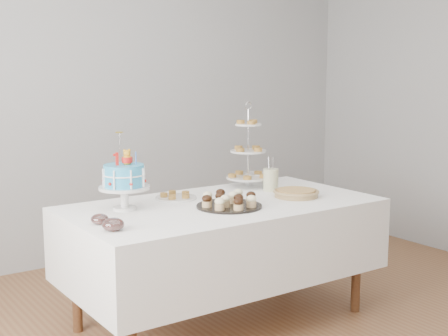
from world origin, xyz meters
TOP-DOWN VIEW (x-y plane):
  - walls at (0.00, 0.00)m, footprint 5.04×4.04m
  - table at (0.00, 0.30)m, footprint 1.92×1.02m
  - birthday_cake at (-0.58, 0.47)m, footprint 0.30×0.30m
  - cupcake_tray at (-0.03, 0.18)m, footprint 0.40×0.40m
  - pie at (0.50, 0.18)m, footprint 0.30×0.30m
  - tiered_stand at (0.46, 0.64)m, footprint 0.31×0.31m
  - plate_stack at (0.59, 0.70)m, footprint 0.20×0.20m
  - pastry_plate at (-0.17, 0.57)m, footprint 0.26×0.26m
  - jam_bowl_a at (-0.84, 0.07)m, footprint 0.12×0.12m
  - jam_bowl_b at (-0.84, 0.24)m, footprint 0.10×0.10m
  - utensil_pitcher at (0.50, 0.44)m, footprint 0.11×0.10m

SIDE VIEW (x-z plane):
  - table at x=0.00m, z-range 0.16..0.93m
  - pastry_plate at x=-0.17m, z-range 0.77..0.81m
  - jam_bowl_b at x=-0.84m, z-range 0.77..0.83m
  - pie at x=0.50m, z-range 0.77..0.82m
  - jam_bowl_a at x=-0.84m, z-range 0.77..0.84m
  - plate_stack at x=0.59m, z-range 0.77..0.85m
  - cupcake_tray at x=-0.03m, z-range 0.77..0.86m
  - utensil_pitcher at x=0.50m, z-range 0.74..0.97m
  - birthday_cake at x=-0.58m, z-range 0.66..1.13m
  - tiered_stand at x=0.46m, z-range 0.72..1.32m
  - walls at x=0.00m, z-range 0.00..2.70m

